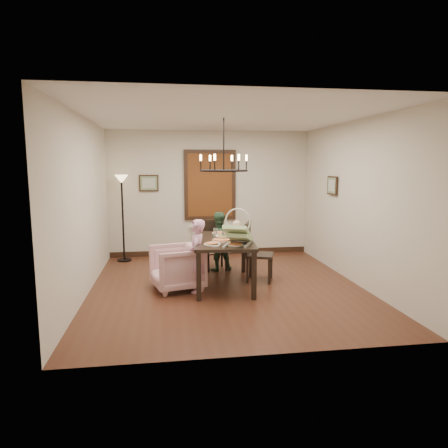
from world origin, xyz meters
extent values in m
cube|color=#4E291A|center=(0.00, 0.00, 0.00)|extent=(4.50, 5.00, 0.01)
cube|color=white|center=(0.00, 0.00, 2.80)|extent=(4.50, 5.00, 0.01)
cube|color=beige|center=(0.00, 2.50, 1.40)|extent=(4.50, 0.01, 2.80)
cube|color=beige|center=(-2.25, 0.00, 1.40)|extent=(0.01, 5.00, 2.80)
cube|color=beige|center=(2.25, 0.00, 1.40)|extent=(0.01, 5.00, 2.80)
cube|color=black|center=(-0.03, 0.11, 0.77)|extent=(1.11, 1.79, 0.05)
cube|color=black|center=(-0.52, -0.64, 0.37)|extent=(0.07, 0.07, 0.75)
cube|color=black|center=(-0.37, 0.94, 0.37)|extent=(0.07, 0.07, 0.75)
cube|color=black|center=(0.32, -0.72, 0.37)|extent=(0.07, 0.07, 0.75)
cube|color=black|center=(0.46, 0.86, 0.37)|extent=(0.07, 0.07, 0.75)
imported|color=beige|center=(-0.83, -0.01, 0.36)|extent=(0.97, 0.95, 0.73)
imported|color=#D193B8|center=(-0.52, -0.19, 0.49)|extent=(0.30, 0.40, 0.98)
imported|color=#35593D|center=(0.00, 1.09, 0.48)|extent=(0.50, 0.41, 0.95)
imported|color=white|center=(-0.03, 0.07, 0.84)|extent=(0.33, 0.33, 0.08)
cylinder|color=tan|center=(-0.08, -0.08, 0.82)|extent=(0.34, 0.34, 0.04)
cylinder|color=silver|center=(-0.03, 0.02, 0.88)|extent=(0.08, 0.08, 0.15)
cube|color=brown|center=(0.00, 2.46, 1.60)|extent=(1.00, 0.03, 1.40)
cube|color=black|center=(-1.35, 2.47, 1.65)|extent=(0.42, 0.03, 0.36)
cube|color=black|center=(2.21, 0.90, 1.65)|extent=(0.03, 0.42, 0.36)
torus|color=black|center=(-0.03, 0.11, 1.95)|extent=(0.80, 0.80, 0.04)
camera|label=1|loc=(-0.98, -6.46, 2.04)|focal=32.00mm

